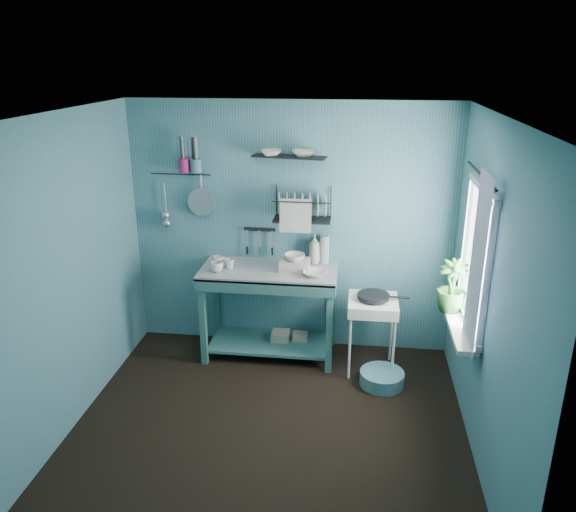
# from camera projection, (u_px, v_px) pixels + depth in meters

# --- Properties ---
(floor) EXTENTS (3.20, 3.20, 0.00)m
(floor) POSITION_uv_depth(u_px,v_px,m) (269.00, 428.00, 4.60)
(floor) COLOR black
(floor) RESTS_ON ground
(ceiling) EXTENTS (3.20, 3.20, 0.00)m
(ceiling) POSITION_uv_depth(u_px,v_px,m) (265.00, 116.00, 3.75)
(ceiling) COLOR silver
(ceiling) RESTS_ON ground
(wall_back) EXTENTS (3.20, 0.00, 3.20)m
(wall_back) POSITION_uv_depth(u_px,v_px,m) (291.00, 229.00, 5.58)
(wall_back) COLOR #3E727F
(wall_back) RESTS_ON ground
(wall_front) EXTENTS (3.20, 0.00, 3.20)m
(wall_front) POSITION_uv_depth(u_px,v_px,m) (219.00, 406.00, 2.77)
(wall_front) COLOR #3E727F
(wall_front) RESTS_ON ground
(wall_left) EXTENTS (0.00, 3.00, 3.00)m
(wall_left) POSITION_uv_depth(u_px,v_px,m) (64.00, 278.00, 4.36)
(wall_left) COLOR #3E727F
(wall_left) RESTS_ON ground
(wall_right) EXTENTS (0.00, 3.00, 3.00)m
(wall_right) POSITION_uv_depth(u_px,v_px,m) (489.00, 299.00, 3.99)
(wall_right) COLOR #3E727F
(wall_right) RESTS_ON ground
(work_counter) EXTENTS (1.33, 0.69, 0.93)m
(work_counter) POSITION_uv_depth(u_px,v_px,m) (270.00, 312.00, 5.60)
(work_counter) COLOR #2D605E
(work_counter) RESTS_ON floor
(mug_left) EXTENTS (0.12, 0.12, 0.10)m
(mug_left) POSITION_uv_depth(u_px,v_px,m) (217.00, 267.00, 5.33)
(mug_left) COLOR silver
(mug_left) RESTS_ON work_counter
(mug_mid) EXTENTS (0.14, 0.14, 0.09)m
(mug_mid) POSITION_uv_depth(u_px,v_px,m) (229.00, 264.00, 5.41)
(mug_mid) COLOR silver
(mug_mid) RESTS_ON work_counter
(mug_right) EXTENTS (0.17, 0.17, 0.10)m
(mug_right) POSITION_uv_depth(u_px,v_px,m) (219.00, 261.00, 5.48)
(mug_right) COLOR silver
(mug_right) RESTS_ON work_counter
(wash_tub) EXTENTS (0.28, 0.22, 0.10)m
(wash_tub) POSITION_uv_depth(u_px,v_px,m) (295.00, 265.00, 5.37)
(wash_tub) COLOR #B8B1A8
(wash_tub) RESTS_ON work_counter
(tub_bowl) EXTENTS (0.20, 0.19, 0.06)m
(tub_bowl) POSITION_uv_depth(u_px,v_px,m) (295.00, 257.00, 5.35)
(tub_bowl) COLOR silver
(tub_bowl) RESTS_ON wash_tub
(soap_bottle) EXTENTS (0.12, 0.12, 0.30)m
(soap_bottle) POSITION_uv_depth(u_px,v_px,m) (314.00, 249.00, 5.53)
(soap_bottle) COLOR #B8B1A8
(soap_bottle) RESTS_ON work_counter
(water_bottle) EXTENTS (0.09, 0.09, 0.28)m
(water_bottle) POSITION_uv_depth(u_px,v_px,m) (325.00, 249.00, 5.54)
(water_bottle) COLOR #A2ABB4
(water_bottle) RESTS_ON work_counter
(counter_bowl) EXTENTS (0.22, 0.22, 0.05)m
(counter_bowl) POSITION_uv_depth(u_px,v_px,m) (314.00, 273.00, 5.24)
(counter_bowl) COLOR silver
(counter_bowl) RESTS_ON work_counter
(hotplate_stand) EXTENTS (0.51, 0.51, 0.73)m
(hotplate_stand) POSITION_uv_depth(u_px,v_px,m) (371.00, 335.00, 5.35)
(hotplate_stand) COLOR silver
(hotplate_stand) RESTS_ON floor
(frying_pan) EXTENTS (0.30, 0.30, 0.03)m
(frying_pan) POSITION_uv_depth(u_px,v_px,m) (373.00, 296.00, 5.21)
(frying_pan) COLOR black
(frying_pan) RESTS_ON hotplate_stand
(knife_strip) EXTENTS (0.32, 0.02, 0.03)m
(knife_strip) POSITION_uv_depth(u_px,v_px,m) (259.00, 229.00, 5.59)
(knife_strip) COLOR black
(knife_strip) RESTS_ON wall_back
(dish_rack) EXTENTS (0.58, 0.32, 0.32)m
(dish_rack) POSITION_uv_depth(u_px,v_px,m) (302.00, 204.00, 5.34)
(dish_rack) COLOR black
(dish_rack) RESTS_ON wall_back
(upper_shelf) EXTENTS (0.72, 0.29, 0.02)m
(upper_shelf) POSITION_uv_depth(u_px,v_px,m) (289.00, 157.00, 5.23)
(upper_shelf) COLOR black
(upper_shelf) RESTS_ON wall_back
(shelf_bowl_left) EXTENTS (0.23, 0.23, 0.05)m
(shelf_bowl_left) POSITION_uv_depth(u_px,v_px,m) (271.00, 152.00, 5.24)
(shelf_bowl_left) COLOR silver
(shelf_bowl_left) RESTS_ON upper_shelf
(shelf_bowl_right) EXTENTS (0.23, 0.23, 0.06)m
(shelf_bowl_right) POSITION_uv_depth(u_px,v_px,m) (304.00, 151.00, 5.20)
(shelf_bowl_right) COLOR silver
(shelf_bowl_right) RESTS_ON upper_shelf
(utensil_cup_magenta) EXTENTS (0.11, 0.11, 0.13)m
(utensil_cup_magenta) POSITION_uv_depth(u_px,v_px,m) (184.00, 165.00, 5.41)
(utensil_cup_magenta) COLOR #A11D60
(utensil_cup_magenta) RESTS_ON wall_back
(utensil_cup_teal) EXTENTS (0.11, 0.11, 0.13)m
(utensil_cup_teal) POSITION_uv_depth(u_px,v_px,m) (196.00, 166.00, 5.40)
(utensil_cup_teal) COLOR #396E78
(utensil_cup_teal) RESTS_ON wall_back
(colander) EXTENTS (0.28, 0.03, 0.28)m
(colander) POSITION_uv_depth(u_px,v_px,m) (202.00, 202.00, 5.54)
(colander) COLOR #B0B4B9
(colander) RESTS_ON wall_back
(ladle_outer) EXTENTS (0.01, 0.01, 0.30)m
(ladle_outer) POSITION_uv_depth(u_px,v_px,m) (165.00, 198.00, 5.59)
(ladle_outer) COLOR #B0B4B9
(ladle_outer) RESTS_ON wall_back
(ladle_inner) EXTENTS (0.01, 0.01, 0.30)m
(ladle_inner) POSITION_uv_depth(u_px,v_px,m) (166.00, 206.00, 5.62)
(ladle_inner) COLOR #B0B4B9
(ladle_inner) RESTS_ON wall_back
(hook_rail) EXTENTS (0.60, 0.01, 0.01)m
(hook_rail) POSITION_uv_depth(u_px,v_px,m) (181.00, 174.00, 5.50)
(hook_rail) COLOR black
(hook_rail) RESTS_ON wall_back
(window_glass) EXTENTS (0.00, 1.10, 1.10)m
(window_glass) POSITION_uv_depth(u_px,v_px,m) (477.00, 257.00, 4.36)
(window_glass) COLOR white
(window_glass) RESTS_ON wall_right
(windowsill) EXTENTS (0.16, 0.95, 0.04)m
(windowsill) POSITION_uv_depth(u_px,v_px,m) (458.00, 325.00, 4.57)
(windowsill) COLOR silver
(windowsill) RESTS_ON wall_right
(curtain) EXTENTS (0.00, 1.35, 1.35)m
(curtain) POSITION_uv_depth(u_px,v_px,m) (477.00, 265.00, 4.07)
(curtain) COLOR silver
(curtain) RESTS_ON wall_right
(curtain_rod) EXTENTS (0.02, 1.05, 0.02)m
(curtain_rod) POSITION_uv_depth(u_px,v_px,m) (481.00, 175.00, 4.14)
(curtain_rod) COLOR black
(curtain_rod) RESTS_ON wall_right
(potted_plant) EXTENTS (0.28, 0.28, 0.45)m
(potted_plant) POSITION_uv_depth(u_px,v_px,m) (452.00, 286.00, 4.71)
(potted_plant) COLOR #296026
(potted_plant) RESTS_ON windowsill
(storage_tin_large) EXTENTS (0.18, 0.18, 0.22)m
(storage_tin_large) POSITION_uv_depth(u_px,v_px,m) (281.00, 342.00, 5.75)
(storage_tin_large) COLOR gray
(storage_tin_large) RESTS_ON floor
(storage_tin_small) EXTENTS (0.15, 0.15, 0.20)m
(storage_tin_small) POSITION_uv_depth(u_px,v_px,m) (300.00, 342.00, 5.76)
(storage_tin_small) COLOR gray
(storage_tin_small) RESTS_ON floor
(floor_basin) EXTENTS (0.41, 0.41, 0.13)m
(floor_basin) POSITION_uv_depth(u_px,v_px,m) (382.00, 378.00, 5.19)
(floor_basin) COLOR teal
(floor_basin) RESTS_ON floor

